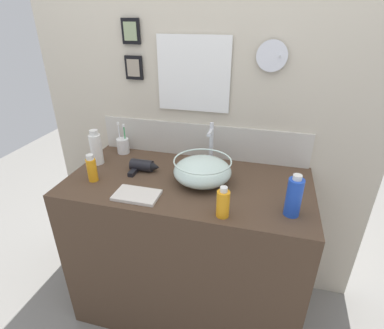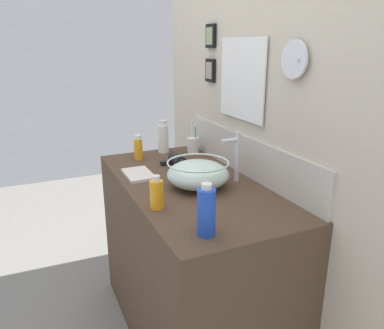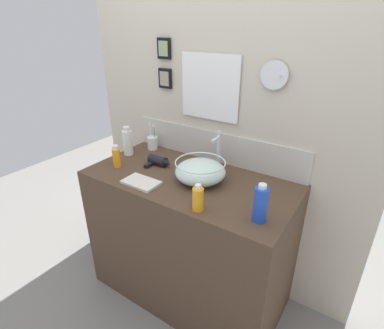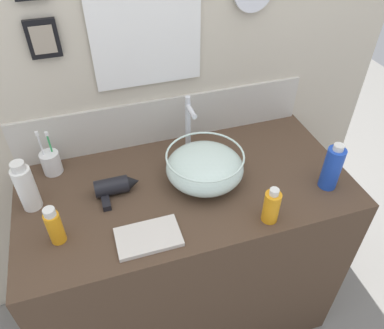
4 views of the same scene
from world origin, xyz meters
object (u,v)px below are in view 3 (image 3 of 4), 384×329
Objects in this scene: lotion_bottle at (261,204)px; hand_towel at (141,182)px; glass_bowl_sink at (200,171)px; shampoo_bottle at (116,157)px; toothbrush_cup at (153,143)px; faucet at (218,148)px; spray_bottle at (128,142)px; hair_drier at (159,161)px; soap_dispenser at (198,199)px.

lotion_bottle reaches higher than hand_towel.
shampoo_bottle reaches higher than glass_bowl_sink.
toothbrush_cup reaches higher than lotion_bottle.
glass_bowl_sink is at bearing 38.30° from hand_towel.
hand_towel is at bearing -122.91° from faucet.
hand_towel is (0.37, -0.28, -0.09)m from spray_bottle.
hair_drier is at bearing 174.33° from glass_bowl_sink.
glass_bowl_sink is 2.01× the size of shampoo_bottle.
spray_bottle is at bearing 167.92° from lotion_bottle.
faucet is 0.59m from lotion_bottle.
faucet reaches higher than spray_bottle.
toothbrush_cup is at bearing 138.32° from hair_drier.
spray_bottle is (-0.08, -0.17, 0.05)m from toothbrush_cup.
lotion_bottle is at bearing -2.51° from shampoo_bottle.
shampoo_bottle is (-0.56, -0.13, 0.00)m from glass_bowl_sink.
toothbrush_cup is (-0.22, 0.20, 0.02)m from hair_drier.
glass_bowl_sink is 0.22m from faucet.
hand_towel is (0.29, -0.09, -0.06)m from shampoo_bottle.
faucet is 0.53m from hand_towel.
shampoo_bottle is at bearing -142.87° from hair_drier.
spray_bottle is at bearing -166.97° from faucet.
toothbrush_cup reaches higher than glass_bowl_sink.
soap_dispenser is (-0.29, -0.09, -0.03)m from lotion_bottle.
toothbrush_cup is 1.02× the size of lotion_bottle.
soap_dispenser is at bearing -34.51° from toothbrush_cup.
soap_dispenser is 0.67× the size of hand_towel.
glass_bowl_sink reaches higher than hair_drier.
faucet is 0.58m from toothbrush_cup.
spray_bottle reaches higher than toothbrush_cup.
shampoo_bottle is (-1.01, 0.04, -0.02)m from lotion_bottle.
hand_towel is (-0.72, -0.04, -0.08)m from lotion_bottle.
spray_bottle is at bearing -114.45° from toothbrush_cup.
lotion_bottle is 0.31m from soap_dispenser.
lotion_bottle is (1.01, -0.41, 0.04)m from toothbrush_cup.
soap_dispenser is at bearing -10.42° from shampoo_bottle.
spray_bottle reaches higher than lotion_bottle.
glass_bowl_sink reaches higher than hand_towel.
faucet reaches higher than shampoo_bottle.
hand_towel is (0.07, -0.25, -0.02)m from hair_drier.
glass_bowl_sink is 0.35m from hair_drier.
lotion_bottle reaches higher than soap_dispenser.
soap_dispenser is (0.72, -0.50, 0.02)m from toothbrush_cup.
soap_dispenser is (0.50, -0.30, 0.03)m from hair_drier.
hair_drier is at bearing 37.13° from shampoo_bottle.
shampoo_bottle reaches higher than hair_drier.
toothbrush_cup reaches higher than soap_dispenser.
faucet is at bearing 139.23° from lotion_bottle.
shampoo_bottle is at bearing -89.33° from toothbrush_cup.
hand_towel is (-0.28, -0.43, -0.14)m from faucet.
lotion_bottle reaches higher than shampoo_bottle.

